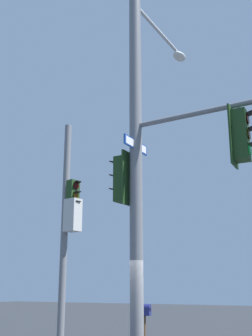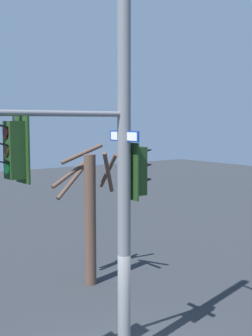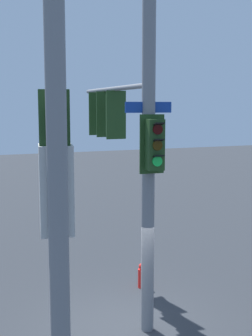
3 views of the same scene
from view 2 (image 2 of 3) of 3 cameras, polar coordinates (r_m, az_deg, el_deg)
The scene contains 2 objects.
main_signal_pole_assembly at distance 9.10m, azimuth -5.38°, elevation 3.07°, with size 5.96×3.75×9.63m.
bare_tree_behind_pole at distance 14.92m, azimuth -4.73°, elevation -5.47°, with size 2.07×2.10×4.77m.
Camera 2 is at (-5.50, -7.35, 5.52)m, focal length 46.83 mm.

